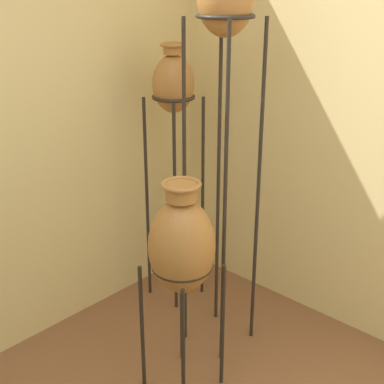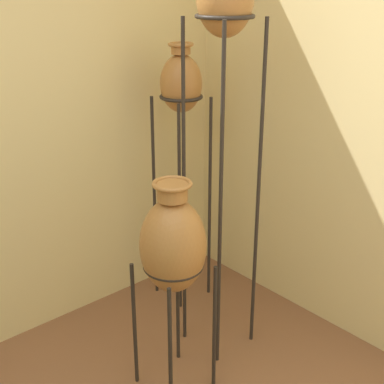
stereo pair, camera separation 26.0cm
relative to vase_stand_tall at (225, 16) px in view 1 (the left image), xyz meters
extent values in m
cylinder|color=#28231E|center=(-0.14, -0.14, -0.91)|extent=(0.02, 0.02, 1.82)
cylinder|color=#28231E|center=(0.14, -0.14, -0.91)|extent=(0.02, 0.02, 1.82)
cylinder|color=#28231E|center=(-0.14, 0.14, -0.91)|extent=(0.02, 0.02, 1.82)
cylinder|color=#28231E|center=(0.14, 0.14, -0.91)|extent=(0.02, 0.02, 1.82)
torus|color=#28231E|center=(0.00, 0.00, 0.00)|extent=(0.28, 0.28, 0.02)
cylinder|color=#28231E|center=(0.05, 0.40, -1.15)|extent=(0.02, 0.02, 1.34)
cylinder|color=#28231E|center=(0.29, 0.40, -1.15)|extent=(0.02, 0.02, 1.34)
cylinder|color=#28231E|center=(0.05, 0.65, -1.15)|extent=(0.02, 0.02, 1.34)
cylinder|color=#28231E|center=(0.29, 0.65, -1.15)|extent=(0.02, 0.02, 1.34)
torus|color=#28231E|center=(0.17, 0.52, -0.48)|extent=(0.26, 0.26, 0.02)
ellipsoid|color=#A87038|center=(0.17, 0.52, -0.41)|extent=(0.25, 0.25, 0.34)
cylinder|color=#A87038|center=(0.17, 0.52, -0.21)|extent=(0.11, 0.11, 0.05)
torus|color=#A87038|center=(0.17, 0.52, -0.19)|extent=(0.15, 0.15, 0.02)
cylinder|color=#28231E|center=(-0.57, -0.26, -1.47)|extent=(0.02, 0.02, 0.71)
cylinder|color=#28231E|center=(-0.29, -0.26, -1.47)|extent=(0.02, 0.02, 0.71)
cylinder|color=#28231E|center=(-0.57, 0.02, -1.47)|extent=(0.02, 0.02, 0.71)
cylinder|color=#28231E|center=(-0.29, 0.02, -1.47)|extent=(0.02, 0.02, 0.71)
torus|color=#28231E|center=(-0.43, -0.12, -1.11)|extent=(0.29, 0.29, 0.02)
ellipsoid|color=#A87038|center=(-0.43, -0.12, -1.01)|extent=(0.32, 0.32, 0.47)
cylinder|color=#A87038|center=(-0.43, -0.12, -0.73)|extent=(0.14, 0.14, 0.08)
torus|color=#A87038|center=(-0.43, -0.12, -0.69)|extent=(0.19, 0.19, 0.02)
camera|label=1|loc=(-2.03, -1.68, 0.18)|focal=50.00mm
camera|label=2|loc=(-1.84, -1.86, 0.18)|focal=50.00mm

